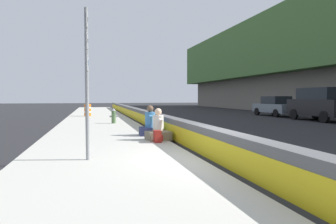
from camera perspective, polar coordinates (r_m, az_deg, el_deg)
ground_plane at (r=7.83m, az=9.33°, el=-9.37°), size 160.00×160.00×0.00m
sidewalk_strip at (r=7.22m, az=-10.70°, el=-9.85°), size 80.00×4.40×0.14m
jersey_barrier at (r=7.75m, az=9.33°, el=-6.31°), size 76.00×0.45×0.85m
route_sign_post at (r=7.65m, az=-14.64°, el=7.12°), size 0.44×0.09×3.60m
fire_hydrant at (r=18.00m, az=-9.95°, el=-0.63°), size 0.26×0.46×0.88m
seated_person_foreground at (r=10.90m, az=-1.81°, el=-3.32°), size 0.77×0.87×1.11m
seated_person_middle at (r=12.22m, az=-3.29°, el=-2.57°), size 0.78×0.90×1.17m
backpack at (r=10.30m, az=-1.89°, el=-4.53°), size 0.32×0.28×0.40m
construction_barrel at (r=25.19m, az=-14.54°, el=0.35°), size 0.54×0.54×0.95m
parked_car_third at (r=23.69m, az=26.17°, el=1.37°), size 4.82×2.11×2.28m
parked_car_fourth at (r=28.31m, az=19.09°, el=1.04°), size 4.53×2.02×1.71m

